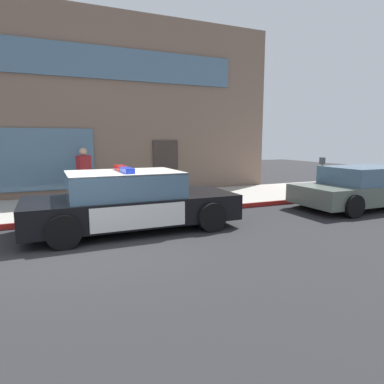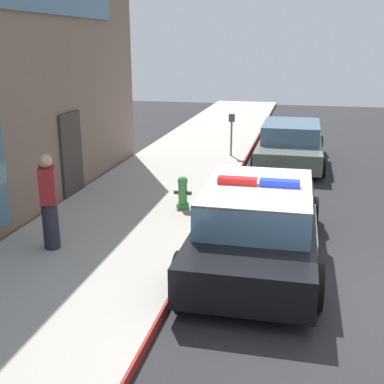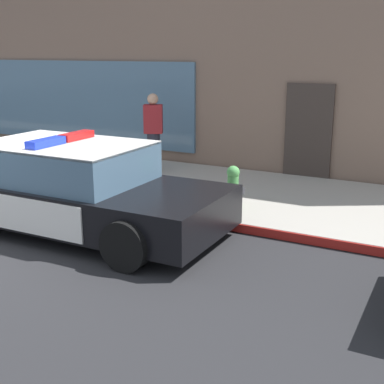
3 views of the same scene
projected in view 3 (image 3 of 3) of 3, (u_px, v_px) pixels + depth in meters
sidewalk at (112, 177)px, 11.30m from camera, size 48.00×3.57×0.15m
curb_red_paint at (55, 197)px, 9.76m from camera, size 28.80×0.04×0.14m
storefront_building at (152, 33)px, 17.23m from camera, size 22.41×9.28×6.63m
police_cruiser at (72, 188)px, 8.09m from camera, size 4.87×2.19×1.49m
fire_hydrant at (233, 187)px, 8.80m from camera, size 0.34×0.39×0.73m
pedestrian_on_sidewalk at (153, 132)px, 11.34m from camera, size 0.47×0.41×1.71m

